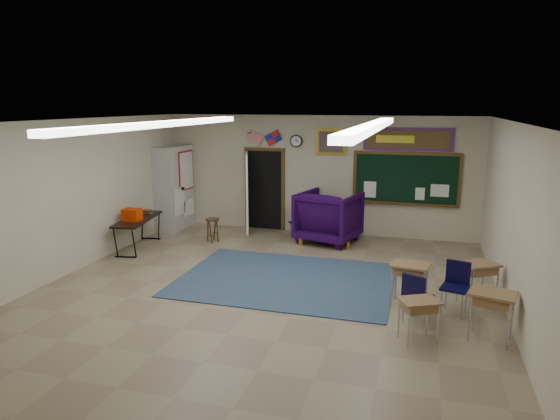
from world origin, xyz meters
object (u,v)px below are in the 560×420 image
(wingback_armchair, at_px, (329,217))
(folding_table, at_px, (138,232))
(wooden_stool, at_px, (213,230))
(student_desk_front_left, at_px, (409,282))
(student_desk_front_right, at_px, (478,281))

(wingback_armchair, height_order, folding_table, wingback_armchair)
(wingback_armchair, xyz_separation_m, wooden_stool, (-2.68, -0.81, -0.32))
(wingback_armchair, distance_m, student_desk_front_left, 4.04)
(wingback_armchair, xyz_separation_m, student_desk_front_right, (3.11, -3.08, -0.22))
(wingback_armchair, distance_m, folding_table, 4.49)
(wingback_armchair, relative_size, student_desk_front_right, 1.84)
(student_desk_front_right, height_order, wooden_stool, student_desk_front_right)
(wingback_armchair, bearing_deg, wooden_stool, 30.91)
(wingback_armchair, height_order, student_desk_front_left, wingback_armchair)
(student_desk_front_left, bearing_deg, folding_table, 173.77)
(wingback_armchair, xyz_separation_m, folding_table, (-4.12, -1.77, -0.23))
(student_desk_front_left, relative_size, wooden_stool, 1.26)
(student_desk_front_right, bearing_deg, wingback_armchair, 102.69)
(wingback_armchair, xyz_separation_m, student_desk_front_left, (2.01, -3.49, -0.21))
(folding_table, distance_m, wooden_stool, 1.73)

